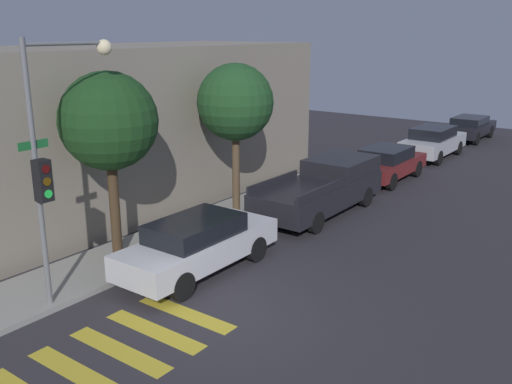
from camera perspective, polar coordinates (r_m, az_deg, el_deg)
The scene contains 11 objects.
ground_plane at distance 12.89m, azimuth -3.27°, elevation -12.44°, with size 60.00×60.00×0.00m, color #2D2B30.
sidewalk at distance 15.70m, azimuth -15.54°, elevation -7.34°, with size 26.00×2.19×0.14m, color gray.
crosswalk at distance 11.53m, azimuth -17.32°, elevation -16.94°, with size 6.22×2.60×0.00m.
traffic_light_pole at distance 13.07m, azimuth -19.45°, elevation 4.56°, with size 2.57×0.56×5.98m.
sedan_near_corner at distance 14.86m, azimuth -5.82°, elevation -5.15°, with size 4.70×1.76×1.48m.
pickup_truck at distance 19.82m, azimuth 6.75°, elevation 0.51°, with size 5.63×2.12×1.70m.
sedan_middle at distance 24.45m, azimuth 12.94°, elevation 2.87°, with size 4.31×1.84×1.41m.
sedan_far_end at distance 29.43m, azimuth 17.28°, elevation 4.85°, with size 4.69×1.83×1.54m.
sedan_tail_of_row at distance 35.05m, azimuth 20.58°, elevation 6.09°, with size 4.46×1.82×1.33m.
tree_near_corner at distance 15.13m, azimuth -14.53°, elevation 6.78°, with size 2.54×2.54×5.15m.
tree_midblock at distance 18.81m, azimuth -2.08°, elevation 8.89°, with size 2.52×2.52×5.10m.
Camera 1 is at (-8.68, -7.31, 6.12)m, focal length 40.00 mm.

